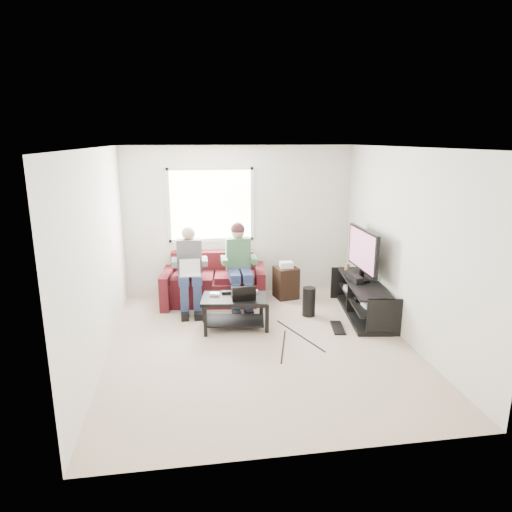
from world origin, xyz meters
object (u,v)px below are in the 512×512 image
object	(u,v)px
tv	(363,251)
subwoofer	(309,302)
sofa	(214,284)
end_table	(286,282)
coffee_table	(234,305)
tv_stand	(363,300)

from	to	relation	value
tv	subwoofer	bearing A→B (deg)	179.53
sofa	end_table	size ratio (longest dim) A/B	2.80
subwoofer	end_table	xyz separation A→B (m)	(-0.18, 0.88, 0.06)
coffee_table	subwoofer	bearing A→B (deg)	13.30
coffee_table	end_table	distance (m)	1.55
coffee_table	tv	size ratio (longest dim) A/B	0.92
tv	sofa	bearing A→B (deg)	158.19
sofa	subwoofer	bearing A→B (deg)	-32.22
end_table	sofa	bearing A→B (deg)	179.16
tv	subwoofer	xyz separation A→B (m)	(-0.84, 0.01, -0.78)
subwoofer	end_table	distance (m)	0.90
sofa	coffee_table	bearing A→B (deg)	-79.35
tv	end_table	distance (m)	1.53
tv	end_table	xyz separation A→B (m)	(-1.01, 0.89, -0.72)
tv_stand	end_table	world-z (taller)	end_table
coffee_table	end_table	size ratio (longest dim) A/B	1.57
tv	end_table	world-z (taller)	tv
tv_stand	tv	bearing A→B (deg)	91.47
coffee_table	tv_stand	xyz separation A→B (m)	(2.04, 0.18, -0.10)
sofa	tv_stand	bearing A→B (deg)	-23.93
tv_stand	tv	size ratio (longest dim) A/B	1.57
sofa	tv	distance (m)	2.54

